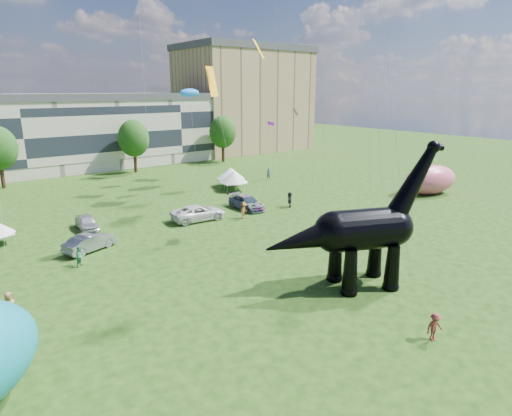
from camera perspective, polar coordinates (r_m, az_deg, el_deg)
ground at (r=29.79m, az=10.73°, el=-12.42°), size 220.00×220.00×0.00m
terrace_row at (r=80.39m, az=-29.21°, el=8.04°), size 78.00×11.00×12.00m
apartment_block at (r=101.77m, az=-1.58°, el=13.99°), size 28.00×18.00×22.00m
tree_mid_right at (r=75.89m, az=-16.04°, el=9.29°), size 5.20×5.20×9.44m
tree_far_right at (r=84.22m, az=-4.47°, el=10.40°), size 5.20×5.20×9.44m
dinosaur_sculpture at (r=31.11m, az=13.44°, el=-3.17°), size 12.84×6.95×10.80m
car_silver at (r=46.77m, az=-21.65°, el=-1.81°), size 2.11×4.51×1.50m
car_grey at (r=40.64m, az=-21.27°, el=-4.28°), size 5.01×3.19×1.56m
car_white at (r=47.03m, az=-7.68°, el=-0.63°), size 6.17×3.26×1.65m
car_dark at (r=50.98m, az=-1.24°, el=0.75°), size 2.33×5.51×1.59m
gazebo_near at (r=60.28m, az=-3.02°, el=4.16°), size 4.81×4.81×2.73m
gazebo_far at (r=62.79m, az=-3.43°, el=4.66°), size 4.91×4.91×2.80m
inflatable_pink at (r=62.59m, az=22.24°, el=3.52°), size 8.74×5.86×4.00m
visitors at (r=40.27m, az=-7.05°, el=-3.30°), size 52.34×41.59×1.85m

